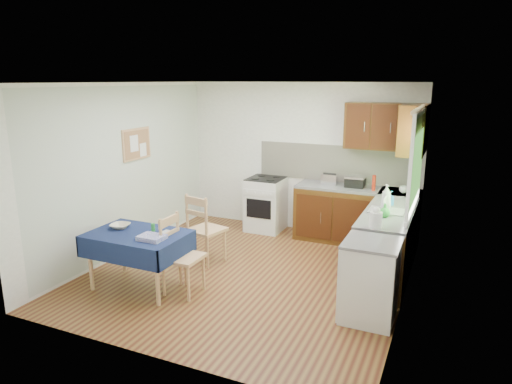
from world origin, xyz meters
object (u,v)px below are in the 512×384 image
at_px(toaster, 330,179).
at_px(dish_rack, 387,210).
at_px(dining_table, 138,241).
at_px(sandwich_press, 355,182).
at_px(chair_far, 204,227).
at_px(kettle, 376,218).
at_px(chair_near, 180,253).

height_order(toaster, dish_rack, dish_rack).
xyz_separation_m(dining_table, sandwich_press, (2.06, 2.76, 0.37)).
relative_size(chair_far, dish_rack, 2.32).
bearing_deg(dish_rack, chair_far, -161.06).
xyz_separation_m(chair_far, kettle, (2.36, -0.18, 0.47)).
bearing_deg(chair_near, dish_rack, -56.27).
bearing_deg(chair_near, chair_far, 12.69).
relative_size(dining_table, chair_near, 1.23).
distance_m(chair_far, toaster, 2.22).
bearing_deg(sandwich_press, dish_rack, -77.78).
relative_size(sandwich_press, dish_rack, 0.68).
bearing_deg(sandwich_press, dining_table, -142.99).
relative_size(dish_rack, kettle, 1.79).
bearing_deg(chair_near, kettle, -70.61).
height_order(dish_rack, kettle, kettle).
bearing_deg(toaster, dining_table, -105.95).
xyz_separation_m(dining_table, dish_rack, (2.73, 1.53, 0.31)).
distance_m(dish_rack, kettle, 0.70).
bearing_deg(chair_far, chair_near, 115.58).
height_order(dining_table, chair_near, chair_near).
bearing_deg(kettle, dining_table, -162.75).
relative_size(chair_near, toaster, 3.88).
bearing_deg(kettle, chair_far, 175.76).
bearing_deg(dish_rack, dining_table, -143.97).
distance_m(chair_near, dish_rack, 2.65).
height_order(dining_table, sandwich_press, sandwich_press).
bearing_deg(toaster, dish_rack, -33.41).
distance_m(chair_far, chair_near, 0.94).
height_order(chair_near, dish_rack, dish_rack).
distance_m(dining_table, sandwich_press, 3.47).
bearing_deg(dish_rack, chair_near, -140.12).
bearing_deg(chair_far, toaster, -113.76).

